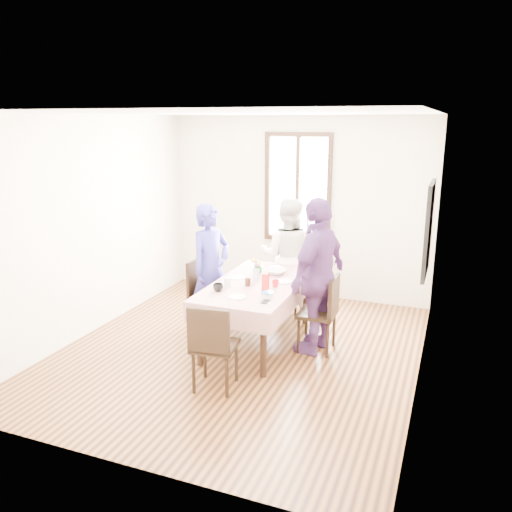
% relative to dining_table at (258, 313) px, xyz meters
% --- Properties ---
extents(ground, '(4.50, 4.50, 0.00)m').
position_rel_dining_table_xyz_m(ground, '(-0.10, -0.30, -0.38)').
color(ground, black).
rests_on(ground, ground).
extents(back_wall, '(4.00, 0.00, 4.00)m').
position_rel_dining_table_xyz_m(back_wall, '(-0.10, 1.95, 0.98)').
color(back_wall, beige).
rests_on(back_wall, ground).
extents(right_wall, '(0.00, 4.50, 4.50)m').
position_rel_dining_table_xyz_m(right_wall, '(1.90, -0.30, 0.98)').
color(right_wall, beige).
rests_on(right_wall, ground).
extents(window_frame, '(1.02, 0.06, 1.62)m').
position_rel_dining_table_xyz_m(window_frame, '(-0.10, 1.93, 1.27)').
color(window_frame, black).
rests_on(window_frame, back_wall).
extents(window_pane, '(0.90, 0.02, 1.50)m').
position_rel_dining_table_xyz_m(window_pane, '(-0.10, 1.94, 1.27)').
color(window_pane, white).
rests_on(window_pane, back_wall).
extents(art_poster, '(0.04, 0.76, 0.96)m').
position_rel_dining_table_xyz_m(art_poster, '(1.88, -0.00, 1.18)').
color(art_poster, red).
rests_on(art_poster, right_wall).
extents(dining_table, '(0.87, 1.71, 0.75)m').
position_rel_dining_table_xyz_m(dining_table, '(0.00, 0.00, 0.00)').
color(dining_table, black).
rests_on(dining_table, ground).
extents(tablecloth, '(0.99, 1.83, 0.01)m').
position_rel_dining_table_xyz_m(tablecloth, '(0.00, 0.00, 0.38)').
color(tablecloth, '#560006').
rests_on(tablecloth, dining_table).
extents(chair_left, '(0.45, 0.45, 0.91)m').
position_rel_dining_table_xyz_m(chair_left, '(-0.72, 0.16, 0.08)').
color(chair_left, black).
rests_on(chair_left, ground).
extents(chair_right, '(0.42, 0.42, 0.91)m').
position_rel_dining_table_xyz_m(chair_right, '(0.72, 0.05, 0.08)').
color(chair_right, black).
rests_on(chair_right, ground).
extents(chair_far, '(0.43, 0.43, 0.91)m').
position_rel_dining_table_xyz_m(chair_far, '(0.00, 1.18, 0.08)').
color(chair_far, black).
rests_on(chair_far, ground).
extents(chair_near, '(0.47, 0.47, 0.91)m').
position_rel_dining_table_xyz_m(chair_near, '(0.00, -1.18, 0.08)').
color(chair_near, black).
rests_on(chair_near, ground).
extents(person_left, '(0.58, 0.70, 1.64)m').
position_rel_dining_table_xyz_m(person_left, '(-0.70, 0.16, 0.44)').
color(person_left, '#342F8B').
rests_on(person_left, ground).
extents(person_far, '(0.85, 0.69, 1.62)m').
position_rel_dining_table_xyz_m(person_far, '(0.00, 1.16, 0.43)').
color(person_far, silver).
rests_on(person_far, ground).
extents(person_right, '(0.69, 1.14, 1.81)m').
position_rel_dining_table_xyz_m(person_right, '(0.70, 0.05, 0.53)').
color(person_right, '#532E66').
rests_on(person_right, ground).
extents(mug_black, '(0.15, 0.15, 0.09)m').
position_rel_dining_table_xyz_m(mug_black, '(-0.30, -0.46, 0.43)').
color(mug_black, black).
rests_on(mug_black, tablecloth).
extents(mug_flag, '(0.12, 0.12, 0.08)m').
position_rel_dining_table_xyz_m(mug_flag, '(0.25, -0.08, 0.43)').
color(mug_flag, red).
rests_on(mug_flag, tablecloth).
extents(mug_green, '(0.11, 0.11, 0.09)m').
position_rel_dining_table_xyz_m(mug_green, '(-0.13, 0.34, 0.43)').
color(mug_green, '#0C7226').
rests_on(mug_green, tablecloth).
extents(serving_bowl, '(0.30, 0.30, 0.06)m').
position_rel_dining_table_xyz_m(serving_bowl, '(0.09, 0.41, 0.42)').
color(serving_bowl, white).
rests_on(serving_bowl, tablecloth).
extents(juice_carton, '(0.07, 0.07, 0.21)m').
position_rel_dining_table_xyz_m(juice_carton, '(0.21, -0.29, 0.49)').
color(juice_carton, red).
rests_on(juice_carton, tablecloth).
extents(butter_tub, '(0.11, 0.11, 0.05)m').
position_rel_dining_table_xyz_m(butter_tub, '(0.30, -0.46, 0.41)').
color(butter_tub, white).
rests_on(butter_tub, tablecloth).
extents(jam_jar, '(0.07, 0.07, 0.09)m').
position_rel_dining_table_xyz_m(jam_jar, '(-0.06, -0.15, 0.43)').
color(jam_jar, black).
rests_on(jam_jar, tablecloth).
extents(drinking_glass, '(0.08, 0.08, 0.11)m').
position_rel_dining_table_xyz_m(drinking_glass, '(-0.26, -0.29, 0.44)').
color(drinking_glass, silver).
rests_on(drinking_glass, tablecloth).
extents(smartphone, '(0.06, 0.13, 0.01)m').
position_rel_dining_table_xyz_m(smartphone, '(0.32, -0.60, 0.39)').
color(smartphone, black).
rests_on(smartphone, tablecloth).
extents(flower_vase, '(0.08, 0.08, 0.15)m').
position_rel_dining_table_xyz_m(flower_vase, '(-0.03, 0.03, 0.46)').
color(flower_vase, silver).
rests_on(flower_vase, tablecloth).
extents(plate_left, '(0.20, 0.20, 0.01)m').
position_rel_dining_table_xyz_m(plate_left, '(-0.29, 0.09, 0.39)').
color(plate_left, white).
rests_on(plate_left, tablecloth).
extents(plate_right, '(0.20, 0.20, 0.01)m').
position_rel_dining_table_xyz_m(plate_right, '(0.28, 0.13, 0.39)').
color(plate_right, white).
rests_on(plate_right, tablecloth).
extents(plate_far, '(0.20, 0.20, 0.01)m').
position_rel_dining_table_xyz_m(plate_far, '(0.00, 0.66, 0.39)').
color(plate_far, white).
rests_on(plate_far, tablecloth).
extents(plate_near, '(0.20, 0.20, 0.01)m').
position_rel_dining_table_xyz_m(plate_near, '(-0.02, -0.57, 0.39)').
color(plate_near, white).
rests_on(plate_near, tablecloth).
extents(butter_lid, '(0.12, 0.12, 0.01)m').
position_rel_dining_table_xyz_m(butter_lid, '(0.30, -0.46, 0.45)').
color(butter_lid, blue).
rests_on(butter_lid, butter_tub).
extents(flower_bunch, '(0.09, 0.09, 0.10)m').
position_rel_dining_table_xyz_m(flower_bunch, '(-0.03, 0.03, 0.59)').
color(flower_bunch, yellow).
rests_on(flower_bunch, flower_vase).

